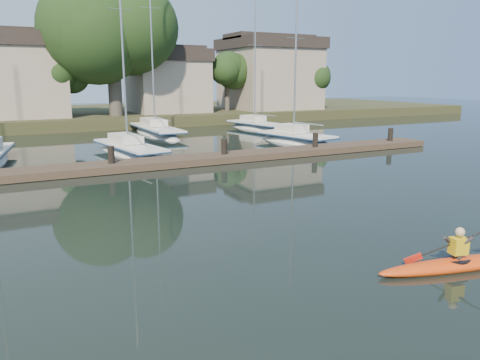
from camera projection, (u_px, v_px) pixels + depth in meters
name	position (u px, v px, depth m)	size (l,w,h in m)	color
ground	(354.00, 256.00, 11.75)	(160.00, 160.00, 0.00)	black
kayak	(461.00, 261.00, 10.97)	(4.47, 1.49, 1.42)	#DB4410
dock	(171.00, 162.00, 23.88)	(34.00, 2.00, 1.80)	#4E3A2C
sailboat_2	(130.00, 157.00, 27.73)	(3.21, 8.68, 14.04)	silver
sailboat_4	(295.00, 145.00, 32.58)	(3.56, 7.49, 12.25)	silver
sailboat_6	(156.00, 137.00, 37.24)	(2.23, 10.37, 16.47)	silver
sailboat_7	(256.00, 131.00, 41.46)	(3.31, 7.93, 12.41)	silver
shore	(99.00, 90.00, 46.80)	(90.00, 25.25, 12.75)	#2E381C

